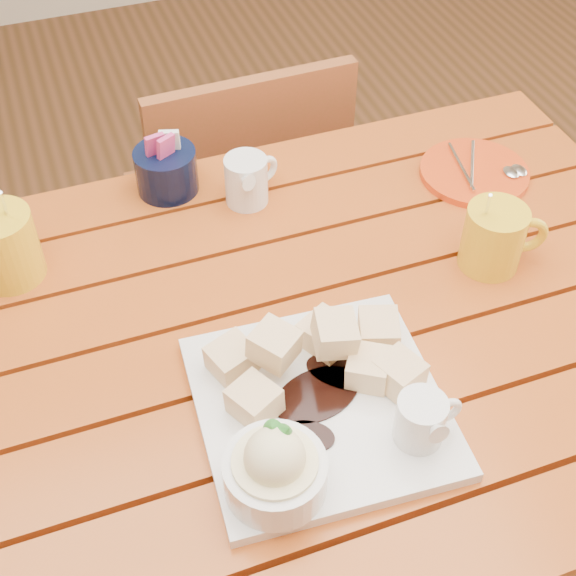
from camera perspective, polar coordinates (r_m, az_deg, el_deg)
name	(u,v)px	position (r m, az deg, el deg)	size (l,w,h in m)	color
table	(278,387)	(1.11, -0.70, -7.06)	(1.20, 0.79, 0.75)	#AC4E16
dessert_plate	(314,412)	(0.91, 1.88, -8.80)	(0.30, 0.30, 0.11)	white
coffee_mug_left	(1,245)	(1.13, -19.71, 2.88)	(0.13, 0.09, 0.15)	yellow
coffee_mug_right	(495,237)	(1.12, 14.52, 3.54)	(0.12, 0.08, 0.14)	yellow
cream_pitcher	(248,179)	(1.20, -2.88, 7.72)	(0.09, 0.08, 0.08)	white
sugar_caddy	(166,170)	(1.23, -8.66, 8.33)	(0.09, 0.09, 0.10)	black
orange_saucer	(475,172)	(1.30, 13.18, 8.02)	(0.17, 0.17, 0.02)	#DE4013
chair_far	(241,208)	(1.67, -3.38, 5.67)	(0.39, 0.39, 0.81)	brown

